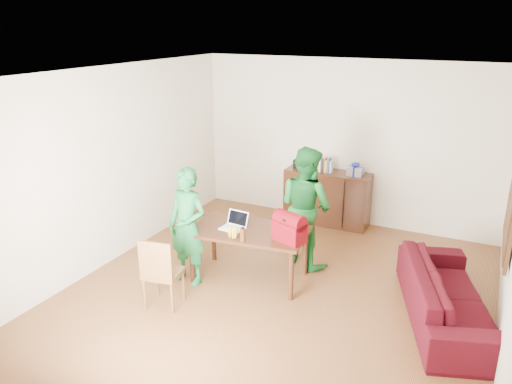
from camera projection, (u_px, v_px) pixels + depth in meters
The scene contains 10 objects.
room at pixel (284, 192), 5.94m from camera, with size 5.20×5.70×2.90m.
table at pixel (249, 236), 6.45m from camera, with size 1.57×1.00×0.70m.
chair at pixel (164, 285), 5.93m from camera, with size 0.47×0.45×0.89m.
person_near at pixel (187, 227), 6.33m from camera, with size 0.56×0.37×1.54m, color #16662F.
person_far at pixel (306, 206), 6.83m from camera, with size 0.81×0.63×1.67m, color #166324.
laptop at pixel (232, 226), 6.42m from camera, with size 0.32×0.23×0.21m.
bananas at pixel (233, 236), 6.16m from camera, with size 0.16×0.10×0.06m, color gold, non-canonical shape.
bottle at pixel (243, 234), 6.05m from camera, with size 0.06×0.06×0.18m, color #512E12.
red_bag at pixel (289, 230), 6.04m from camera, with size 0.40×0.23×0.29m, color #68060F.
sofa at pixel (448, 295), 5.63m from camera, with size 2.10×0.82×0.61m, color #3F0B08.
Camera 1 is at (2.17, -5.06, 3.24)m, focal length 35.00 mm.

